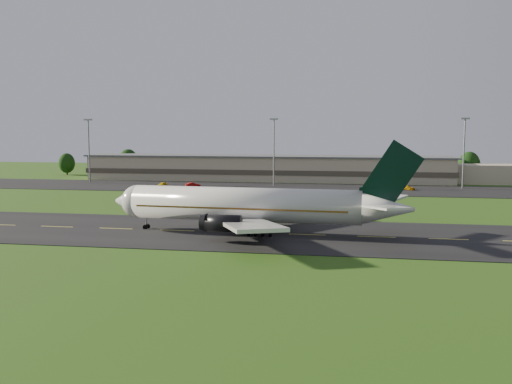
% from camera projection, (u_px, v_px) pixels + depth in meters
% --- Properties ---
extents(ground, '(360.00, 360.00, 0.00)m').
position_uv_depth(ground, '(177.00, 231.00, 96.26)').
color(ground, '#2D4E13').
rests_on(ground, ground).
extents(taxiway, '(220.00, 30.00, 0.10)m').
position_uv_depth(taxiway, '(177.00, 231.00, 96.25)').
color(taxiway, black).
rests_on(taxiway, ground).
extents(apron, '(260.00, 30.00, 0.10)m').
position_uv_depth(apron, '(253.00, 188.00, 166.74)').
color(apron, black).
rests_on(apron, ground).
extents(airliner, '(51.30, 42.13, 15.57)m').
position_uv_depth(airliner, '(250.00, 205.00, 93.55)').
color(airliner, silver).
rests_on(airliner, ground).
extents(terminal, '(145.00, 16.00, 8.40)m').
position_uv_depth(terminal, '(285.00, 169.00, 188.88)').
color(terminal, '#C7B298').
rests_on(terminal, ground).
extents(light_mast_west, '(2.40, 1.20, 20.35)m').
position_uv_depth(light_mast_west, '(89.00, 143.00, 182.61)').
color(light_mast_west, gray).
rests_on(light_mast_west, ground).
extents(light_mast_centre, '(2.40, 1.20, 20.35)m').
position_uv_depth(light_mast_centre, '(274.00, 144.00, 172.31)').
color(light_mast_centre, gray).
rests_on(light_mast_centre, ground).
extents(light_mast_east, '(2.40, 1.20, 20.35)m').
position_uv_depth(light_mast_east, '(464.00, 144.00, 162.87)').
color(light_mast_east, gray).
rests_on(light_mast_east, ground).
extents(tree_line, '(197.74, 9.86, 10.16)m').
position_uv_depth(tree_line, '(371.00, 165.00, 193.68)').
color(tree_line, black).
rests_on(tree_line, ground).
extents(service_vehicle_a, '(2.16, 4.27, 1.39)m').
position_uv_depth(service_vehicle_a, '(162.00, 185.00, 168.51)').
color(service_vehicle_a, yellow).
rests_on(service_vehicle_a, apron).
extents(service_vehicle_b, '(4.55, 3.34, 1.43)m').
position_uv_depth(service_vehicle_b, '(193.00, 185.00, 166.78)').
color(service_vehicle_b, '#960B0A').
rests_on(service_vehicle_b, apron).
extents(service_vehicle_c, '(3.59, 5.14, 1.30)m').
position_uv_depth(service_vehicle_c, '(367.00, 189.00, 155.30)').
color(service_vehicle_c, white).
rests_on(service_vehicle_c, apron).
extents(service_vehicle_d, '(4.67, 3.50, 1.26)m').
position_uv_depth(service_vehicle_d, '(407.00, 188.00, 160.02)').
color(service_vehicle_d, '#CA900B').
rests_on(service_vehicle_d, apron).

